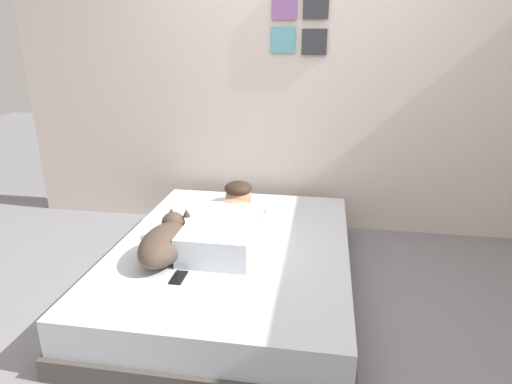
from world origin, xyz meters
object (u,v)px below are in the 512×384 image
Objects in this scene: pillow at (238,203)px; dog at (165,241)px; bed at (234,266)px; person_lying at (227,223)px; coffee_cup at (267,221)px; cell_phone at (179,277)px.

pillow is 0.90× the size of dog.
bed is 0.29m from person_lying.
bed is 3.77× the size of pillow.
bed is 3.41× the size of dog.
cell_phone is at bearing -116.01° from coffee_cup.
cell_phone is at bearing -105.41° from person_lying.
person_lying is 0.58m from cell_phone.
dog is (-0.35, -0.25, 0.27)m from bed.
dog is 4.11× the size of cell_phone.
cell_phone is (-0.15, -0.55, -0.10)m from person_lying.
coffee_cup is (0.17, 0.30, 0.20)m from bed.
coffee_cup is 0.89× the size of cell_phone.
pillow is at bearing 98.44° from bed.
pillow is at bearing 83.42° from cell_phone.
dog is (-0.27, -0.82, 0.05)m from pillow.
pillow reaches higher than coffee_cup.
cell_phone is (-0.12, -1.04, -0.05)m from pillow.
coffee_cup is at bearing 63.99° from cell_phone.
dog is at bearing 124.03° from cell_phone.
coffee_cup reaches higher than cell_phone.
cell_phone is at bearing -55.97° from dog.
cell_phone is (-0.20, -0.47, 0.17)m from bed.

